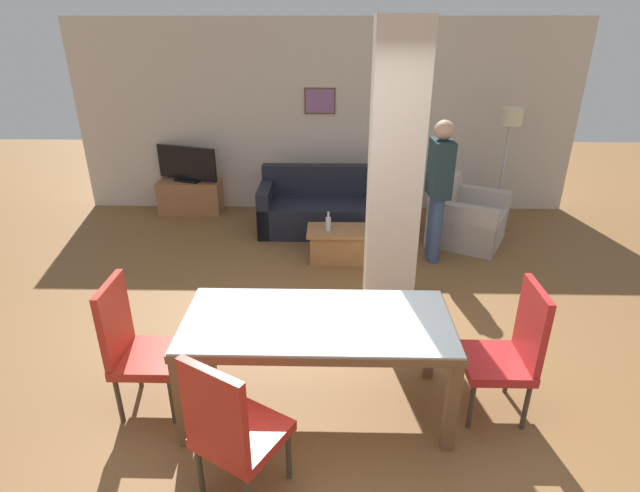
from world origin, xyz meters
name	(u,v)px	position (x,y,z in m)	size (l,w,h in m)	color
ground_plane	(317,406)	(0.00, 0.00, 0.00)	(18.00, 18.00, 0.00)	brown
back_wall	(325,118)	(0.00, 4.39, 1.35)	(7.20, 0.09, 2.70)	beige
divider_pillar	(395,173)	(0.68, 1.61, 1.35)	(0.49, 0.33, 2.70)	beige
dining_table	(317,337)	(0.00, 0.00, 0.62)	(1.87, 0.85, 0.77)	brown
dining_chair_near_left	(231,428)	(-0.47, -0.79, 0.54)	(0.63, 0.63, 1.03)	red
dining_chair_head_right	(510,349)	(1.36, 0.00, 0.54)	(0.46, 0.46, 1.03)	red
dining_chair_head_left	(135,344)	(-1.30, 0.00, 0.54)	(0.46, 0.46, 1.03)	#B72C21
sofa	(331,209)	(0.09, 3.51, 0.29)	(1.92, 0.86, 0.82)	black
armchair	(465,220)	(1.84, 3.16, 0.28)	(1.19, 1.23, 0.78)	#BAAFA5
coffee_table	(339,244)	(0.19, 2.51, 0.21)	(0.76, 0.45, 0.40)	#9A663A
bottle	(328,223)	(0.06, 2.48, 0.49)	(0.06, 0.06, 0.23)	#B2B7BC
tv_stand	(191,197)	(-2.01, 4.11, 0.24)	(0.91, 0.40, 0.49)	#9F653E
tv_screen	(187,164)	(-2.01, 4.11, 0.73)	(0.91, 0.36, 0.51)	black
floor_lamp	(509,129)	(2.44, 3.78, 1.34)	(0.29, 0.29, 1.61)	#B7B7BC
standing_person	(439,183)	(1.32, 2.57, 0.96)	(0.24, 0.39, 1.67)	#374A6F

